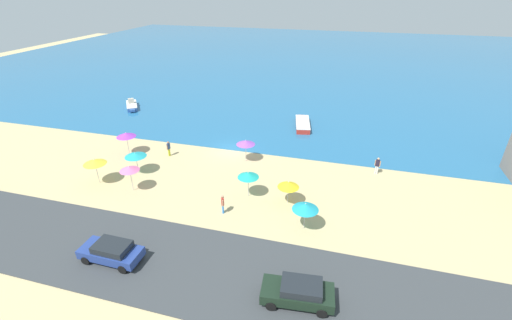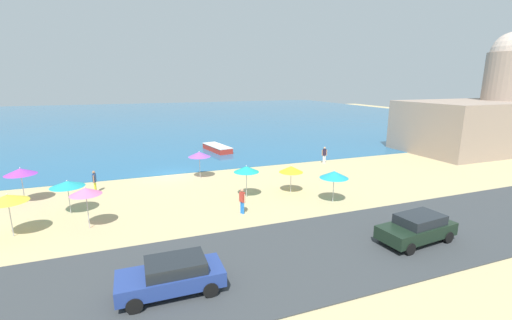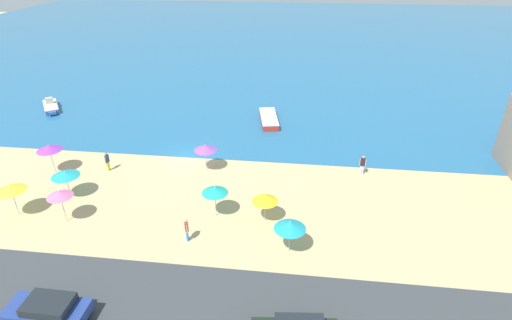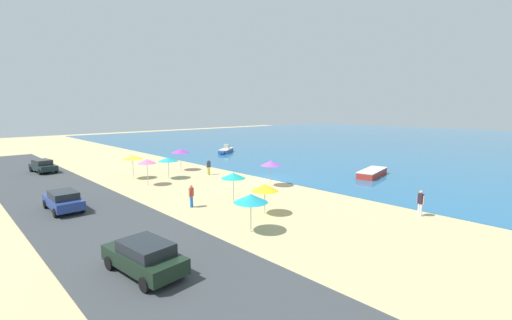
{
  "view_description": "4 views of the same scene",
  "coord_description": "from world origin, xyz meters",
  "px_view_note": "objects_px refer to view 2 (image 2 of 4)",
  "views": [
    {
      "loc": [
        12.18,
        -33.65,
        17.55
      ],
      "look_at": [
        3.82,
        -3.24,
        0.9
      ],
      "focal_mm": 24.0,
      "sensor_mm": 36.0,
      "label": 1
    },
    {
      "loc": [
        -3.57,
        -32.03,
        8.69
      ],
      "look_at": [
        6.83,
        -4.69,
        1.89
      ],
      "focal_mm": 24.0,
      "sensor_mm": 36.0,
      "label": 2
    },
    {
      "loc": [
        10.38,
        -32.16,
        17.96
      ],
      "look_at": [
        6.79,
        -2.1,
        1.32
      ],
      "focal_mm": 28.0,
      "sensor_mm": 36.0,
      "label": 3
    },
    {
      "loc": [
        24.82,
        -25.33,
        7.48
      ],
      "look_at": [
        -1.98,
        0.08,
        1.81
      ],
      "focal_mm": 24.0,
      "sensor_mm": 36.0,
      "label": 4
    }
  ],
  "objects_px": {
    "beach_umbrella_4": "(67,184)",
    "beach_umbrella_5": "(334,175)",
    "beach_umbrella_0": "(20,171)",
    "parked_car_1": "(172,275)",
    "bather_0": "(324,154)",
    "parked_car_2": "(417,228)",
    "skiff_nearshore": "(217,148)",
    "beach_umbrella_3": "(291,169)",
    "beach_umbrella_7": "(7,198)",
    "bather_1": "(94,180)",
    "beach_umbrella_2": "(246,169)",
    "bather_2": "(242,200)",
    "beach_umbrella_1": "(85,191)",
    "beach_umbrella_6": "(199,154)",
    "harbor_fortress": "(483,115)"
  },
  "relations": [
    {
      "from": "skiff_nearshore",
      "to": "harbor_fortress",
      "type": "height_order",
      "value": "harbor_fortress"
    },
    {
      "from": "beach_umbrella_6",
      "to": "parked_car_1",
      "type": "relative_size",
      "value": 0.58
    },
    {
      "from": "beach_umbrella_7",
      "to": "beach_umbrella_0",
      "type": "bearing_deg",
      "value": 97.57
    },
    {
      "from": "harbor_fortress",
      "to": "beach_umbrella_4",
      "type": "bearing_deg",
      "value": -172.8
    },
    {
      "from": "beach_umbrella_2",
      "to": "bather_2",
      "type": "distance_m",
      "value": 3.53
    },
    {
      "from": "bather_1",
      "to": "bather_2",
      "type": "relative_size",
      "value": 1.02
    },
    {
      "from": "beach_umbrella_0",
      "to": "harbor_fortress",
      "type": "distance_m",
      "value": 49.88
    },
    {
      "from": "beach_umbrella_3",
      "to": "parked_car_2",
      "type": "xyz_separation_m",
      "value": [
        2.57,
        -10.23,
        -1.05
      ]
    },
    {
      "from": "bather_1",
      "to": "bather_2",
      "type": "distance_m",
      "value": 12.71
    },
    {
      "from": "beach_umbrella_3",
      "to": "harbor_fortress",
      "type": "height_order",
      "value": "harbor_fortress"
    },
    {
      "from": "beach_umbrella_3",
      "to": "bather_1",
      "type": "height_order",
      "value": "beach_umbrella_3"
    },
    {
      "from": "bather_0",
      "to": "parked_car_1",
      "type": "relative_size",
      "value": 0.42
    },
    {
      "from": "bather_1",
      "to": "parked_car_2",
      "type": "height_order",
      "value": "bather_1"
    },
    {
      "from": "beach_umbrella_6",
      "to": "bather_0",
      "type": "height_order",
      "value": "beach_umbrella_6"
    },
    {
      "from": "beach_umbrella_6",
      "to": "bather_2",
      "type": "xyz_separation_m",
      "value": [
        0.86,
        -9.54,
        -1.23
      ]
    },
    {
      "from": "beach_umbrella_0",
      "to": "beach_umbrella_5",
      "type": "bearing_deg",
      "value": -20.56
    },
    {
      "from": "beach_umbrella_7",
      "to": "bather_1",
      "type": "height_order",
      "value": "beach_umbrella_7"
    },
    {
      "from": "beach_umbrella_3",
      "to": "skiff_nearshore",
      "type": "bearing_deg",
      "value": 94.32
    },
    {
      "from": "beach_umbrella_2",
      "to": "beach_umbrella_6",
      "type": "bearing_deg",
      "value": 108.77
    },
    {
      "from": "beach_umbrella_5",
      "to": "parked_car_2",
      "type": "bearing_deg",
      "value": -84.67
    },
    {
      "from": "beach_umbrella_4",
      "to": "beach_umbrella_2",
      "type": "bearing_deg",
      "value": -5.26
    },
    {
      "from": "parked_car_1",
      "to": "skiff_nearshore",
      "type": "xyz_separation_m",
      "value": [
        9.18,
        28.2,
        -0.43
      ]
    },
    {
      "from": "beach_umbrella_6",
      "to": "skiff_nearshore",
      "type": "bearing_deg",
      "value": 68.26
    },
    {
      "from": "beach_umbrella_0",
      "to": "parked_car_1",
      "type": "xyz_separation_m",
      "value": [
        8.64,
        -15.0,
        -1.51
      ]
    },
    {
      "from": "beach_umbrella_2",
      "to": "parked_car_1",
      "type": "height_order",
      "value": "beach_umbrella_2"
    },
    {
      "from": "beach_umbrella_4",
      "to": "beach_umbrella_5",
      "type": "height_order",
      "value": "beach_umbrella_5"
    },
    {
      "from": "beach_umbrella_7",
      "to": "parked_car_1",
      "type": "distance_m",
      "value": 11.79
    },
    {
      "from": "beach_umbrella_1",
      "to": "beach_umbrella_2",
      "type": "xyz_separation_m",
      "value": [
        10.72,
        1.96,
        -0.12
      ]
    },
    {
      "from": "parked_car_1",
      "to": "skiff_nearshore",
      "type": "distance_m",
      "value": 29.66
    },
    {
      "from": "bather_2",
      "to": "harbor_fortress",
      "type": "relative_size",
      "value": 0.1
    },
    {
      "from": "beach_umbrella_0",
      "to": "beach_umbrella_6",
      "type": "height_order",
      "value": "beach_umbrella_0"
    },
    {
      "from": "beach_umbrella_1",
      "to": "beach_umbrella_7",
      "type": "xyz_separation_m",
      "value": [
        -3.97,
        0.32,
        -0.04
      ]
    },
    {
      "from": "beach_umbrella_1",
      "to": "beach_umbrella_4",
      "type": "distance_m",
      "value": 3.38
    },
    {
      "from": "beach_umbrella_1",
      "to": "bather_1",
      "type": "distance_m",
      "value": 7.49
    },
    {
      "from": "bather_0",
      "to": "beach_umbrella_5",
      "type": "bearing_deg",
      "value": -118.83
    },
    {
      "from": "beach_umbrella_1",
      "to": "parked_car_1",
      "type": "xyz_separation_m",
      "value": [
        3.84,
        -8.39,
        -1.5
      ]
    },
    {
      "from": "beach_umbrella_1",
      "to": "beach_umbrella_6",
      "type": "xyz_separation_m",
      "value": [
        8.5,
        8.48,
        -0.13
      ]
    },
    {
      "from": "beach_umbrella_4",
      "to": "bather_0",
      "type": "xyz_separation_m",
      "value": [
        23.53,
        6.26,
        -1.04
      ]
    },
    {
      "from": "beach_umbrella_6",
      "to": "parked_car_2",
      "type": "bearing_deg",
      "value": -63.47
    },
    {
      "from": "skiff_nearshore",
      "to": "beach_umbrella_7",
      "type": "bearing_deg",
      "value": -131.07
    },
    {
      "from": "bather_2",
      "to": "beach_umbrella_0",
      "type": "bearing_deg",
      "value": 151.58
    },
    {
      "from": "bather_2",
      "to": "skiff_nearshore",
      "type": "relative_size",
      "value": 0.3
    },
    {
      "from": "beach_umbrella_0",
      "to": "beach_umbrella_6",
      "type": "relative_size",
      "value": 1.05
    },
    {
      "from": "bather_0",
      "to": "skiff_nearshore",
      "type": "distance_m",
      "value": 13.91
    },
    {
      "from": "parked_car_2",
      "to": "skiff_nearshore",
      "type": "xyz_separation_m",
      "value": [
        -3.93,
        28.25,
        -0.46
      ]
    },
    {
      "from": "beach_umbrella_6",
      "to": "skiff_nearshore",
      "type": "relative_size",
      "value": 0.43
    },
    {
      "from": "beach_umbrella_2",
      "to": "parked_car_1",
      "type": "bearing_deg",
      "value": -123.65
    },
    {
      "from": "beach_umbrella_6",
      "to": "skiff_nearshore",
      "type": "height_order",
      "value": "beach_umbrella_6"
    },
    {
      "from": "beach_umbrella_3",
      "to": "bather_1",
      "type": "distance_m",
      "value": 15.6
    },
    {
      "from": "beach_umbrella_3",
      "to": "beach_umbrella_7",
      "type": "distance_m",
      "value": 18.42
    }
  ]
}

